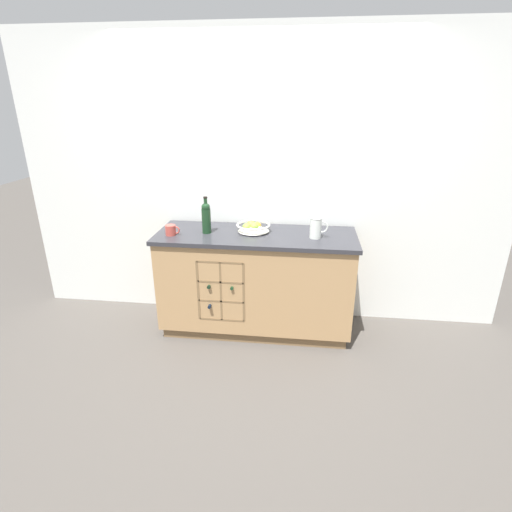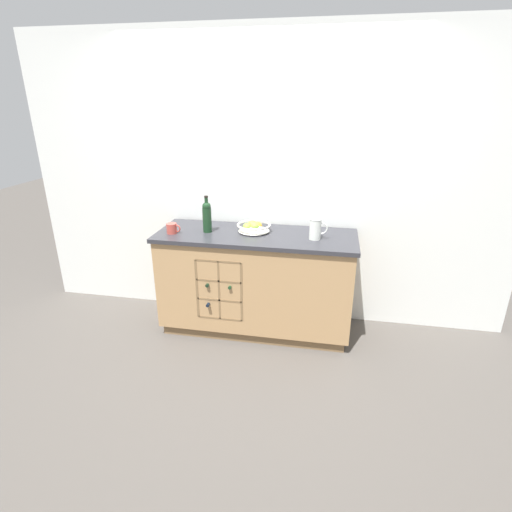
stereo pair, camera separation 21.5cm
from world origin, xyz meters
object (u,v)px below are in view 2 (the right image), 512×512
(fruit_bowl, at_px, (254,227))
(standing_wine_bottle, at_px, (207,216))
(white_pitcher, at_px, (316,228))
(ceramic_mug, at_px, (172,228))

(fruit_bowl, bearing_deg, standing_wine_bottle, -168.77)
(fruit_bowl, height_order, white_pitcher, white_pitcher)
(standing_wine_bottle, bearing_deg, fruit_bowl, 11.23)
(white_pitcher, bearing_deg, ceramic_mug, -176.48)
(white_pitcher, height_order, ceramic_mug, white_pitcher)
(ceramic_mug, height_order, standing_wine_bottle, standing_wine_bottle)
(standing_wine_bottle, bearing_deg, ceramic_mug, -161.41)
(standing_wine_bottle, bearing_deg, white_pitcher, -1.33)
(fruit_bowl, xyz_separation_m, ceramic_mug, (-0.67, -0.17, -0.00))
(white_pitcher, xyz_separation_m, ceramic_mug, (-1.20, -0.07, -0.05))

